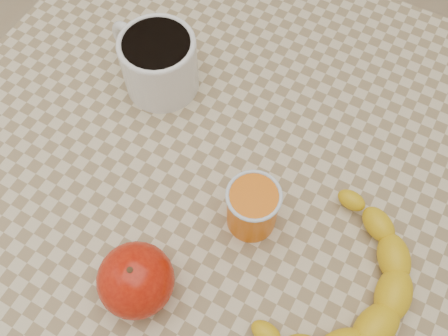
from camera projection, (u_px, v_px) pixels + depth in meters
The scene contains 6 objects.
ground at pixel (224, 304), 1.30m from camera, with size 3.00×3.00×0.00m, color tan.
table at pixel (224, 202), 0.71m from camera, with size 0.80×0.80×0.75m.
coffee_mug at pixel (158, 61), 0.66m from camera, with size 0.15×0.12×0.09m.
orange_juice_glass at pixel (252, 208), 0.57m from camera, with size 0.06×0.06×0.07m.
apple at pixel (136, 280), 0.54m from camera, with size 0.11×0.11×0.08m.
banana at pixel (339, 285), 0.55m from camera, with size 0.24×0.29×0.04m, color yellow, non-canonical shape.
Camera 1 is at (0.14, -0.25, 1.32)m, focal length 40.00 mm.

